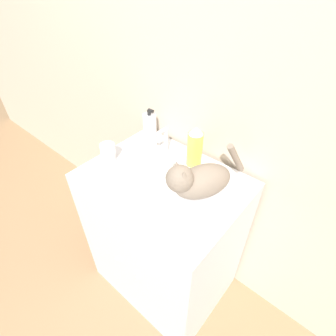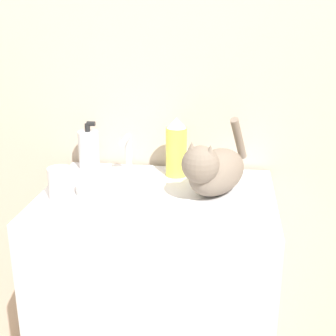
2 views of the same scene
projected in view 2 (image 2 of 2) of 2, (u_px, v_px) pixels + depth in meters
The scene contains 8 objects.
wall_back at pixel (170, 76), 1.72m from camera, with size 6.00×0.05×2.50m.
vanity_cabinet at pixel (158, 313), 1.67m from camera, with size 0.76×0.58×0.92m.
sink_basin at pixel (119, 185), 1.54m from camera, with size 0.28×0.28×0.04m.
faucet at pixel (128, 158), 1.66m from camera, with size 0.18×0.11×0.16m.
cat at pixel (214, 169), 1.49m from camera, with size 0.25×0.37×0.23m.
soap_bottle at pixel (89, 149), 1.74m from camera, with size 0.08×0.08×0.18m.
spray_bottle at pixel (176, 148), 1.65m from camera, with size 0.08×0.08×0.21m.
cup at pixel (60, 183), 1.47m from camera, with size 0.07×0.07×0.10m.
Camera 2 is at (0.22, -1.11, 1.49)m, focal length 50.00 mm.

